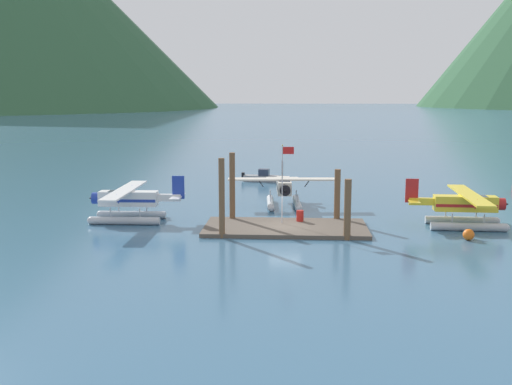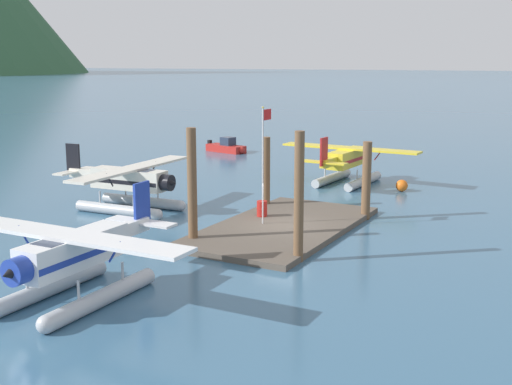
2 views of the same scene
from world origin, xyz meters
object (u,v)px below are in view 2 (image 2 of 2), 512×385
Objects in this scene: fuel_drum at (262,209)px; seaplane_yellow_stbd_fwd at (348,163)px; mooring_buoy at (402,186)px; seaplane_cream_bow_centre at (129,185)px; boat_red_open_east at (227,147)px; seaplane_white_port_fwd at (74,260)px; flagpole at (264,152)px.

fuel_drum is 0.08× the size of seaplane_yellow_stbd_fwd.
seaplane_yellow_stbd_fwd reaches higher than fuel_drum.
seaplane_cream_bow_centre is (-13.56, 12.75, 1.17)m from mooring_buoy.
seaplane_yellow_stbd_fwd is at bearing -122.09° from boat_red_open_east.
seaplane_yellow_stbd_fwd is 1.00× the size of seaplane_cream_bow_centre.
seaplane_white_port_fwd reaches higher than boat_red_open_east.
mooring_buoy is 26.77m from seaplane_white_port_fwd.
fuel_drum is 8.37m from seaplane_cream_bow_centre.
flagpole is 0.60× the size of seaplane_yellow_stbd_fwd.
seaplane_cream_bow_centre is (-14.43, 8.45, 0.00)m from seaplane_yellow_stbd_fwd.
boat_red_open_east is at bearing 34.81° from fuel_drum.
flagpole is at bearing -148.61° from fuel_drum.
seaplane_yellow_stbd_fwd is 2.17× the size of boat_red_open_east.
boat_red_open_east is (10.32, 16.46, -1.09)m from seaplane_yellow_stbd_fwd.
flagpole reaches higher than seaplane_yellow_stbd_fwd.
flagpole is 1.30× the size of boat_red_open_east.
fuel_drum is at bearing -145.19° from boat_red_open_east.
seaplane_white_port_fwd is 2.17× the size of boat_red_open_east.
fuel_drum is 0.08× the size of seaplane_cream_bow_centre.
flagpole is 14.45m from mooring_buoy.
flagpole is at bearing -177.76° from seaplane_yellow_stbd_fwd.
seaplane_white_port_fwd reaches higher than mooring_buoy.
fuel_drum is (1.32, 0.80, -3.43)m from flagpole.
mooring_buoy is at bearing -43.24° from seaplane_cream_bow_centre.
seaplane_cream_bow_centre is 14.89m from seaplane_white_port_fwd.
flagpole is at bearing 164.47° from mooring_buoy.
flagpole is 3.76m from fuel_drum.
fuel_drum is at bearing -1.90° from seaplane_white_port_fwd.
seaplane_yellow_stbd_fwd and seaplane_white_port_fwd have the same top height.
seaplane_white_port_fwd is 40.65m from boat_red_open_east.
flagpole reaches higher than fuel_drum.
fuel_drum is 0.18× the size of boat_red_open_east.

